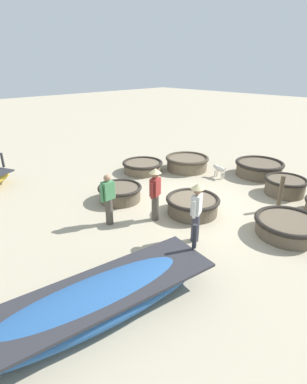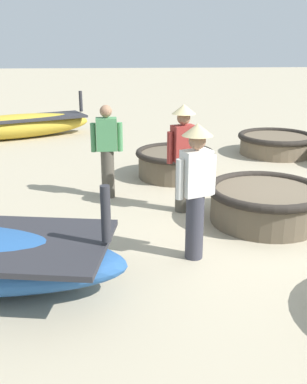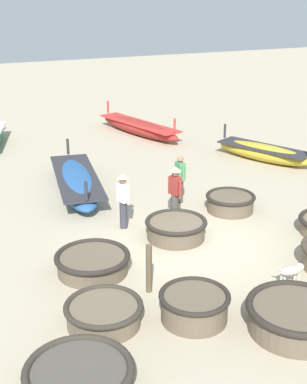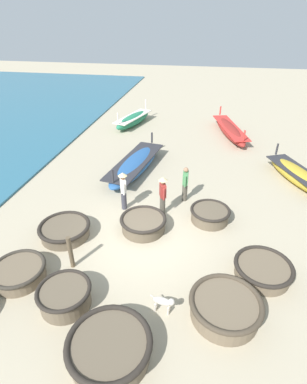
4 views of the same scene
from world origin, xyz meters
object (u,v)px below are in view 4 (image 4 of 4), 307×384
long_boat_ochre_hull (135,164)px  long_boat_white_hull (230,130)px  coracle_beside_post (210,214)px  long_boat_green_hull (298,175)px  mooring_post_inland (71,252)px  coracle_tilted (19,272)px  coracle_front_right (143,223)px  dog (164,302)px  coracle_nearest (65,296)px  coracle_far_right (65,230)px  long_boat_red_hull (133,120)px  fisherman_with_hat (185,183)px  coracle_weathered (109,348)px  fisherman_crouching (163,193)px  fisherman_by_coracle (123,189)px  coracle_upturned (225,307)px  coracle_far_left (263,269)px

long_boat_ochre_hull → long_boat_white_hull: size_ratio=0.98×
coracle_beside_post → long_boat_green_hull: size_ratio=0.37×
mooring_post_inland → coracle_tilted: bearing=-150.2°
long_boat_green_hull → long_boat_white_hull: bearing=117.0°
coracle_front_right → dog: 3.63m
coracle_beside_post → coracle_nearest: (-3.83, -4.69, 0.04)m
coracle_far_right → coracle_nearest: bearing=-65.1°
long_boat_red_hull → coracle_nearest: bearing=-83.2°
fisherman_with_hat → coracle_nearest: bearing=-114.5°
coracle_weathered → coracle_beside_post: bearing=69.8°
coracle_tilted → coracle_far_right: coracle_far_right is taller
long_boat_green_hull → fisherman_crouching: 7.04m
fisherman_by_coracle → long_boat_red_hull: bearing=101.8°
coracle_upturned → long_boat_white_hull: long_boat_white_hull is taller
coracle_far_left → long_boat_red_hull: long_boat_red_hull is taller
dog → long_boat_red_hull: bearing=106.8°
coracle_upturned → long_boat_green_hull: bearing=66.6°
coracle_upturned → dog: coracle_upturned is taller
coracle_nearest → coracle_beside_post: bearing=50.7°
coracle_tilted → coracle_far_right: bearing=77.4°
long_boat_white_hull → dog: 14.33m
coracle_beside_post → long_boat_red_hull: long_boat_red_hull is taller
fisherman_crouching → mooring_post_inland: 4.17m
coracle_far_right → long_boat_red_hull: 12.53m
coracle_beside_post → coracle_far_left: (1.66, -2.61, -0.03)m
coracle_upturned → coracle_tilted: coracle_upturned is taller
coracle_far_right → long_boat_ochre_hull: 5.69m
coracle_beside_post → dog: dog is taller
coracle_far_right → fisherman_crouching: bearing=31.9°
long_boat_ochre_hull → long_boat_red_hull: bearing=104.6°
coracle_front_right → dog: size_ratio=2.52×
fisherman_with_hat → dog: (-0.02, -5.71, -0.46)m
coracle_weathered → coracle_beside_post: (2.17, 5.89, -0.05)m
fisherman_crouching → long_boat_ochre_hull: bearing=119.2°
coracle_tilted → long_boat_green_hull: (9.63, 7.98, 0.07)m
coracle_weathered → long_boat_red_hull: (-3.49, 16.50, 0.06)m
long_boat_ochre_hull → fisherman_crouching: (1.96, -3.52, 0.61)m
coracle_nearest → dog: bearing=5.4°
coracle_tilted → long_boat_green_hull: bearing=39.6°
coracle_nearest → coracle_far_left: coracle_nearest is taller
fisherman_by_coracle → coracle_far_left: bearing=-28.6°
coracle_far_left → long_boat_white_hull: (-0.60, 12.34, 0.09)m
long_boat_ochre_hull → dog: size_ratio=7.96×
long_boat_red_hull → fisherman_by_coracle: bearing=-78.2°
long_boat_ochre_hull → dog: bearing=-71.4°
long_boat_white_hull → mooring_post_inland: bearing=-112.1°
coracle_upturned → dog: (-1.61, -0.16, 0.04)m
long_boat_white_hull → dog: long_boat_white_hull is taller
long_boat_green_hull → dog: long_boat_green_hull is taller
coracle_nearest → fisherman_crouching: fisherman_crouching is taller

